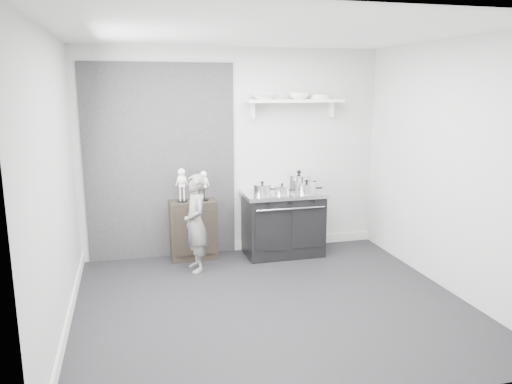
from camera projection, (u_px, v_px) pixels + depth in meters
ground at (271, 304)px, 5.17m from camera, size 4.00×4.00×0.00m
room_shell at (259, 145)px, 4.95m from camera, size 4.02×3.62×2.71m
wall_shelf at (295, 102)px, 6.53m from camera, size 1.30×0.26×0.24m
stove at (283, 223)px, 6.62m from camera, size 1.06×0.66×0.85m
side_cabinet at (193, 230)px, 6.47m from camera, size 0.59×0.34×0.77m
child at (196, 223)px, 5.99m from camera, size 0.34×0.47×1.19m
pot_front_left at (262, 189)px, 6.38m from camera, size 0.32×0.23×0.17m
pot_back_right at (299, 182)px, 6.67m from camera, size 0.41×0.32×0.26m
pot_front_right at (307, 188)px, 6.43m from camera, size 0.34×0.26×0.18m
pot_front_center at (282, 190)px, 6.38m from camera, size 0.28×0.19×0.15m
skeleton_full at (182, 182)px, 6.31m from camera, size 0.14×0.09×0.50m
skeleton_torso at (204, 183)px, 6.38m from camera, size 0.12×0.08×0.44m
bowl_large at (263, 96)px, 6.41m from camera, size 0.32×0.32×0.08m
bowl_small at (299, 96)px, 6.52m from camera, size 0.27×0.27×0.08m
plate_stack at (320, 97)px, 6.60m from camera, size 0.26×0.26×0.06m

